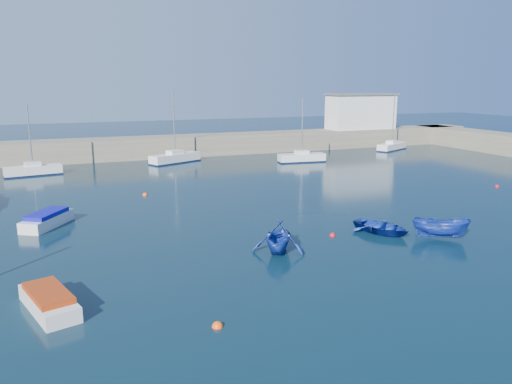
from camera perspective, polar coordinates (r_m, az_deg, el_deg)
name	(u,v)px	position (r m, az deg, el deg)	size (l,w,h in m)	color
ground	(362,289)	(24.10, 12.08, -10.84)	(220.00, 220.00, 0.00)	black
back_wall	(162,147)	(65.97, -10.65, 5.12)	(96.00, 4.50, 2.60)	#736A58
right_arm	(505,144)	(76.14, 26.55, 4.97)	(4.50, 32.00, 2.60)	#736A58
harbor_office	(361,112)	(77.23, 11.88, 8.93)	(10.00, 4.00, 5.00)	silver
sailboat_5	(33,170)	(56.53, -24.12, 2.30)	(5.72, 2.42, 7.38)	silver
sailboat_6	(175,158)	(60.76, -9.22, 3.89)	(6.63, 4.41, 8.52)	silver
sailboat_7	(302,157)	(60.73, 5.24, 3.97)	(5.83, 2.19, 7.56)	silver
sailboat_8	(392,146)	(73.99, 15.26, 5.07)	(5.99, 4.11, 7.73)	silver
motorboat_0	(49,301)	(23.14, -22.60, -11.40)	(2.52, 4.29, 0.91)	silver
motorboat_1	(47,219)	(36.07, -22.77, -2.91)	(3.48, 4.27, 1.02)	silver
dinghy_center	(382,227)	(32.87, 14.18, -3.90)	(2.68, 3.76, 0.78)	#163198
dinghy_left	(279,237)	(28.23, 2.63, -5.11)	(2.98, 3.45, 1.82)	#163198
dinghy_right	(441,228)	(32.79, 20.37, -3.86)	(1.27, 3.39, 1.31)	#163198
buoy_0	(217,327)	(20.35, -4.43, -15.12)	(0.45, 0.45, 0.45)	#FF4F0D
buoy_1	(332,236)	(31.75, 8.74, -4.97)	(0.39, 0.39, 0.39)	red
buoy_3	(145,195)	(43.62, -12.56, -0.36)	(0.44, 0.44, 0.44)	#FF4F0D
buoy_4	(497,187)	(51.18, 25.83, 0.55)	(0.38, 0.38, 0.38)	red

